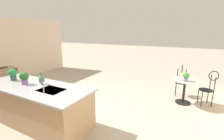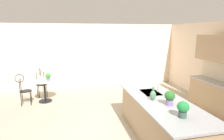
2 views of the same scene
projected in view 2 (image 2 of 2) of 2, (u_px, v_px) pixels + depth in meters
The scene contains 11 objects.
ground_plane at pixel (119, 136), 4.34m from camera, with size 40.00×40.00×0.00m, color #B2A893.
wall_left_window at pixel (94, 56), 8.14m from camera, with size 0.12×7.80×2.70m, color beige.
kitchen_island at pixel (160, 120), 4.14m from camera, with size 2.80×1.06×0.92m.
bistro_table at pixel (45, 89), 6.43m from camera, with size 0.80×0.80×0.74m.
chair_near_window at pixel (23, 88), 6.13m from camera, with size 0.42×0.50×1.04m.
chair_by_island at pixel (41, 81), 6.96m from camera, with size 0.52×0.49×1.04m.
sink_faucet at pixel (158, 87), 4.59m from camera, with size 0.02×0.02×0.22m, color #B2B5BA.
potted_plant_on_table at pixel (48, 76), 6.39m from camera, with size 0.18×0.18×0.25m.
potted_plant_counter_far at pixel (183, 108), 3.20m from camera, with size 0.20×0.20×0.29m.
potted_plant_counter_near at pixel (170, 97), 3.74m from camera, with size 0.21×0.21×0.29m.
vase_on_counter at pixel (153, 95), 4.04m from camera, with size 0.13×0.13×0.29m.
Camera 2 is at (3.81, -1.04, 2.36)m, focal length 30.13 mm.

